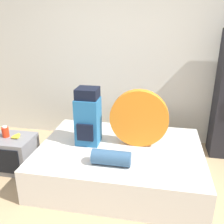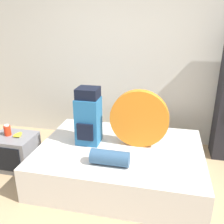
{
  "view_description": "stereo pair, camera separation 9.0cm",
  "coord_description": "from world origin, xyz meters",
  "px_view_note": "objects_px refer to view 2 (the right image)",
  "views": [
    {
      "loc": [
        0.51,
        -1.83,
        1.88
      ],
      "look_at": [
        0.01,
        0.83,
        0.87
      ],
      "focal_mm": 40.0,
      "sensor_mm": 36.0,
      "label": 1
    },
    {
      "loc": [
        0.6,
        -1.81,
        1.88
      ],
      "look_at": [
        0.01,
        0.83,
        0.87
      ],
      "focal_mm": 40.0,
      "sensor_mm": 36.0,
      "label": 2
    }
  ],
  "objects_px": {
    "tent_bag": "(139,119)",
    "television": "(15,151)",
    "backpack": "(88,117)",
    "canister": "(7,130)",
    "sleeping_roll": "(110,158)"
  },
  "relations": [
    {
      "from": "sleeping_roll",
      "to": "television",
      "type": "bearing_deg",
      "value": 166.52
    },
    {
      "from": "tent_bag",
      "to": "backpack",
      "type": "bearing_deg",
      "value": -175.15
    },
    {
      "from": "tent_bag",
      "to": "canister",
      "type": "xyz_separation_m",
      "value": [
        -1.7,
        -0.15,
        -0.25
      ]
    },
    {
      "from": "backpack",
      "to": "sleeping_roll",
      "type": "distance_m",
      "value": 0.64
    },
    {
      "from": "sleeping_roll",
      "to": "canister",
      "type": "xyz_separation_m",
      "value": [
        -1.46,
        0.35,
        0.02
      ]
    },
    {
      "from": "tent_bag",
      "to": "sleeping_roll",
      "type": "relative_size",
      "value": 1.68
    },
    {
      "from": "tent_bag",
      "to": "television",
      "type": "height_order",
      "value": "tent_bag"
    },
    {
      "from": "tent_bag",
      "to": "canister",
      "type": "bearing_deg",
      "value": -174.8
    },
    {
      "from": "backpack",
      "to": "canister",
      "type": "bearing_deg",
      "value": -174.6
    },
    {
      "from": "tent_bag",
      "to": "television",
      "type": "relative_size",
      "value": 1.29
    },
    {
      "from": "backpack",
      "to": "canister",
      "type": "distance_m",
      "value": 1.12
    },
    {
      "from": "television",
      "to": "canister",
      "type": "relative_size",
      "value": 3.67
    },
    {
      "from": "canister",
      "to": "television",
      "type": "bearing_deg",
      "value": -13.34
    },
    {
      "from": "television",
      "to": "canister",
      "type": "height_order",
      "value": "canister"
    },
    {
      "from": "sleeping_roll",
      "to": "canister",
      "type": "height_order",
      "value": "canister"
    }
  ]
}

